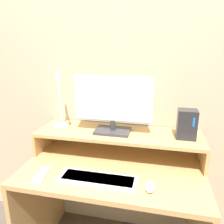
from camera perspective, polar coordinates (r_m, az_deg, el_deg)
wall_back at (r=1.61m, az=3.15°, el=8.88°), size 6.00×0.05×2.50m
desk at (r=1.55m, az=0.28°, el=-21.00°), size 1.12×0.66×0.74m
monitor_shelf at (r=1.51m, az=1.64°, el=-6.11°), size 1.12×0.33×0.17m
monitor at (r=1.43m, az=0.20°, el=2.15°), size 0.52×0.17×0.38m
desk_lamp at (r=1.55m, az=-13.37°, el=2.05°), size 0.14×0.22×0.41m
router_dock at (r=1.44m, az=18.94°, el=-3.02°), size 0.12×0.10×0.19m
keyboard at (r=1.29m, az=-3.73°, el=-17.04°), size 0.44×0.13×0.02m
mouse at (r=1.23m, az=9.90°, el=-18.70°), size 0.05×0.10×0.03m
remote_control at (r=1.39m, az=-17.84°, el=-15.33°), size 0.07×0.17×0.02m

